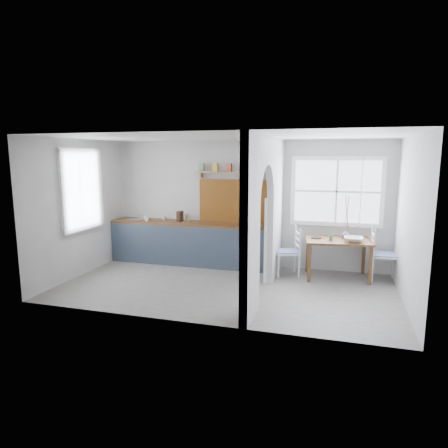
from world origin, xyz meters
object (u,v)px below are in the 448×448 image
(vase, at_px, (346,234))
(dining_table, at_px, (337,259))
(kettle, at_px, (248,219))
(chair_right, at_px, (384,254))
(chair_left, at_px, (287,251))

(vase, bearing_deg, dining_table, -130.74)
(dining_table, distance_m, kettle, 1.89)
(dining_table, relative_size, chair_right, 1.19)
(dining_table, distance_m, chair_right, 0.84)
(dining_table, height_order, kettle, kettle)
(chair_left, xyz_separation_m, chair_right, (1.76, 0.15, 0.03))
(chair_right, xyz_separation_m, vase, (-0.69, 0.06, 0.33))
(chair_left, xyz_separation_m, vase, (1.07, 0.22, 0.35))
(dining_table, bearing_deg, vase, 42.08)
(dining_table, relative_size, vase, 7.29)
(dining_table, xyz_separation_m, kettle, (-1.77, 0.11, 0.66))
(chair_right, bearing_deg, kettle, 87.28)
(dining_table, distance_m, vase, 0.49)
(kettle, bearing_deg, vase, -11.86)
(dining_table, height_order, chair_right, chair_right)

